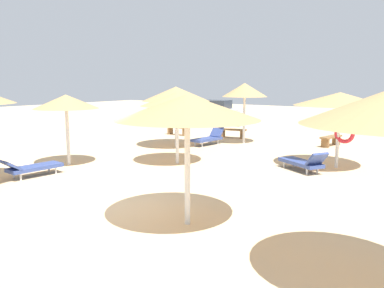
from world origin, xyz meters
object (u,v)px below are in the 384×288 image
(parasol_2, at_px, (66,102))
(lounger_3, at_px, (303,162))
(bench_0, at_px, (233,131))
(parasol_6, at_px, (245,90))
(bench_2, at_px, (331,139))
(parasol_1, at_px, (176,94))
(bench_1, at_px, (178,129))
(lounger_2, at_px, (31,167))
(lounger_1, at_px, (208,138))
(parked_car, at_px, (217,113))
(parasol_4, at_px, (187,107))
(parasol_3, at_px, (340,100))
(parasol_8, at_px, (177,99))

(parasol_2, relative_size, lounger_3, 1.33)
(bench_0, bearing_deg, parasol_6, -42.60)
(lounger_3, distance_m, bench_2, 5.98)
(parasol_1, height_order, parasol_6, parasol_6)
(parasol_2, height_order, bench_1, parasol_2)
(parasol_1, xyz_separation_m, lounger_3, (6.76, -1.49, -2.14))
(lounger_2, distance_m, lounger_3, 9.00)
(lounger_1, distance_m, parked_car, 9.39)
(parasol_6, height_order, lounger_2, parasol_6)
(parasol_6, distance_m, lounger_1, 2.93)
(parasol_2, height_order, bench_0, parasol_2)
(lounger_1, bearing_deg, parked_car, 120.48)
(bench_0, xyz_separation_m, parked_car, (-4.46, 5.32, 0.48))
(bench_0, bearing_deg, parasol_4, -63.32)
(bench_1, bearing_deg, parasol_3, -18.69)
(parasol_2, height_order, parasol_8, parasol_8)
(parasol_1, height_order, parked_car, parasol_1)
(parasol_1, height_order, bench_1, parasol_1)
(parasol_3, bearing_deg, parasol_6, 151.18)
(parasol_4, height_order, bench_1, parasol_4)
(lounger_1, bearing_deg, parasol_8, -70.38)
(lounger_2, xyz_separation_m, bench_1, (-2.47, 10.62, 0.03))
(parasol_3, distance_m, parasol_8, 5.75)
(parasol_8, bearing_deg, parasol_1, 129.48)
(parasol_1, bearing_deg, bench_0, 81.26)
(parasol_6, xyz_separation_m, lounger_3, (4.70, -4.28, -2.29))
(parasol_3, bearing_deg, parasol_2, -146.15)
(parasol_1, distance_m, parasol_4, 10.27)
(parasol_8, bearing_deg, parasol_3, 29.29)
(bench_1, height_order, bench_2, same)
(parasol_1, relative_size, lounger_2, 1.62)
(parasol_8, height_order, bench_1, parasol_8)
(parasol_8, height_order, lounger_2, parasol_8)
(lounger_1, bearing_deg, bench_2, 31.98)
(parasol_1, distance_m, lounger_2, 7.75)
(lounger_2, xyz_separation_m, lounger_3, (6.75, 5.96, 0.01))
(parasol_8, bearing_deg, bench_2, 65.61)
(parasol_6, xyz_separation_m, bench_2, (3.79, 1.63, -2.27))
(parasol_2, bearing_deg, parasol_3, 33.85)
(lounger_2, relative_size, bench_0, 1.26)
(lounger_2, bearing_deg, lounger_3, 41.42)
(bench_2, relative_size, parked_car, 0.37)
(parasol_3, distance_m, bench_0, 8.36)
(parasol_1, relative_size, parasol_2, 1.23)
(lounger_2, height_order, bench_1, lounger_2)
(lounger_1, relative_size, bench_0, 1.22)
(parasol_6, height_order, lounger_1, parasol_6)
(parasol_3, relative_size, parasol_4, 1.05)
(lounger_1, bearing_deg, parasol_1, -124.51)
(lounger_3, distance_m, bench_1, 10.34)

